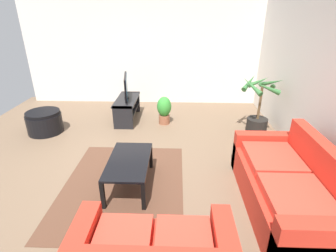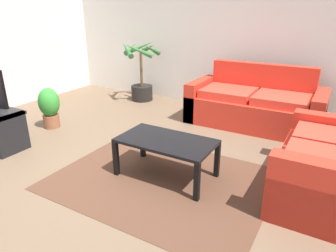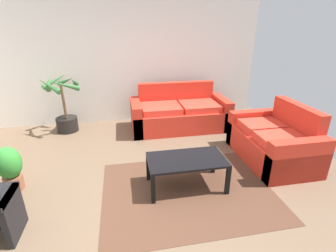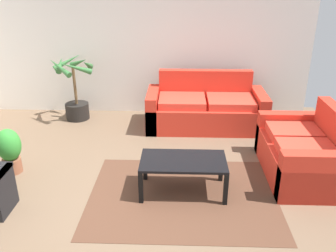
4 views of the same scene
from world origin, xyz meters
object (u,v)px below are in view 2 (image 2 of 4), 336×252
object	(u,v)px
couch_main	(254,106)
couch_loveseat	(334,168)
potted_plant_small	(49,106)
coffee_table	(166,144)
potted_palm	(141,77)

from	to	relation	value
couch_main	couch_loveseat	size ratio (longest dim) A/B	1.39
couch_loveseat	potted_plant_small	xyz separation A→B (m)	(-3.80, -0.09, 0.04)
couch_main	coffee_table	xyz separation A→B (m)	(-0.39, -2.03, 0.07)
coffee_table	potted_plant_small	bearing A→B (deg)	170.51
couch_main	coffee_table	distance (m)	2.07
couch_loveseat	potted_palm	bearing A→B (deg)	152.18
coffee_table	potted_palm	xyz separation A→B (m)	(-1.90, 2.29, 0.09)
couch_loveseat	potted_palm	world-z (taller)	potted_palm
potted_palm	potted_plant_small	xyz separation A→B (m)	(-0.35, -1.91, -0.13)
couch_loveseat	potted_palm	distance (m)	3.91
couch_loveseat	potted_palm	size ratio (longest dim) A/B	1.24
coffee_table	potted_palm	distance (m)	2.97
couch_loveseat	potted_palm	xyz separation A→B (m)	(-3.46, 1.82, 0.16)
couch_main	potted_plant_small	distance (m)	3.11
couch_main	potted_palm	size ratio (longest dim) A/B	1.72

